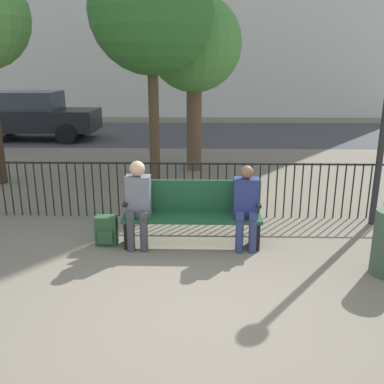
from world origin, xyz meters
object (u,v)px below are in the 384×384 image
(tree_2, at_px, (194,46))
(seated_person_1, at_px, (246,203))
(park_bench, at_px, (192,210))
(seated_person_0, at_px, (138,200))
(tree_1, at_px, (151,11))
(parked_car_0, at_px, (32,115))
(backpack, at_px, (106,231))

(tree_2, bearing_deg, seated_person_1, -80.10)
(park_bench, bearing_deg, seated_person_0, -170.27)
(park_bench, bearing_deg, tree_1, 105.45)
(seated_person_0, xyz_separation_m, parked_car_0, (-4.92, 8.89, 0.15))
(seated_person_1, bearing_deg, seated_person_0, 179.89)
(seated_person_1, bearing_deg, tree_1, 116.19)
(park_bench, relative_size, tree_1, 0.41)
(park_bench, bearing_deg, seated_person_1, -9.98)
(backpack, xyz_separation_m, parked_car_0, (-4.44, 8.85, 0.63))
(tree_1, relative_size, tree_2, 1.17)
(seated_person_0, relative_size, parked_car_0, 0.30)
(tree_1, relative_size, parked_car_0, 1.13)
(seated_person_1, height_order, parked_car_0, parked_car_0)
(seated_person_1, bearing_deg, tree_2, 99.90)
(backpack, bearing_deg, parked_car_0, 116.64)
(park_bench, height_order, parked_car_0, parked_car_0)
(tree_2, xyz_separation_m, parked_car_0, (-5.60, 4.22, -2.06))
(seated_person_0, height_order, tree_1, tree_1)
(seated_person_0, xyz_separation_m, seated_person_1, (1.50, -0.00, -0.04))
(seated_person_0, relative_size, backpack, 2.88)
(backpack, height_order, parked_car_0, parked_car_0)
(parked_car_0, bearing_deg, backpack, -63.36)
(seated_person_0, bearing_deg, parked_car_0, 118.95)
(park_bench, height_order, tree_1, tree_1)
(parked_car_0, bearing_deg, seated_person_1, -54.20)
(seated_person_0, distance_m, seated_person_1, 1.50)
(seated_person_1, xyz_separation_m, tree_1, (-1.62, 3.30, 2.83))
(seated_person_0, bearing_deg, tree_2, 81.70)
(park_bench, xyz_separation_m, seated_person_0, (-0.75, -0.13, 0.20))
(tree_1, bearing_deg, tree_2, 59.62)
(tree_2, bearing_deg, backpack, -104.08)
(seated_person_1, distance_m, parked_car_0, 10.97)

